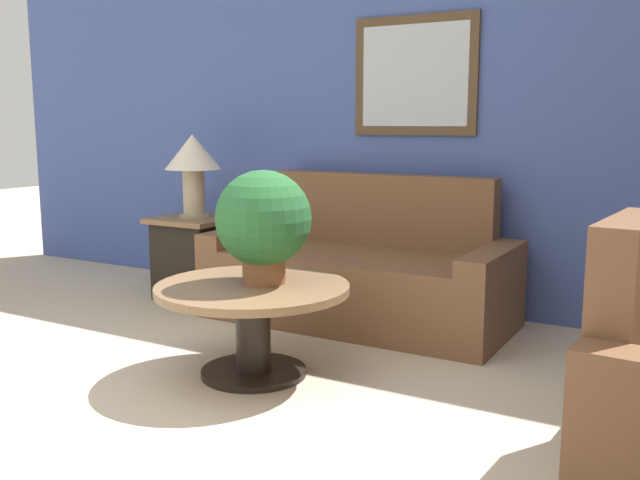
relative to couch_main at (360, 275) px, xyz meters
name	(u,v)px	position (x,y,z in m)	size (l,w,h in m)	color
ground_plane	(36,479)	(-0.06, -2.46, -0.30)	(20.00, 20.00, 0.00)	#BCAD93
wall_back	(389,117)	(-0.05, 0.53, 1.01)	(7.26, 0.09, 2.60)	#42569E
couch_main	(360,275)	(0.00, 0.00, 0.00)	(1.93, 0.87, 0.93)	brown
coffee_table	(253,310)	(0.00, -1.19, 0.05)	(0.97, 0.97, 0.47)	black
side_table	(196,257)	(-1.31, -0.06, 0.01)	(0.54, 0.54, 0.59)	black
table_lamp	(193,159)	(-1.31, -0.06, 0.71)	(0.40, 0.40, 0.59)	tan
potted_plant_on_table	(263,221)	(0.03, -1.13, 0.49)	(0.48, 0.48, 0.57)	brown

